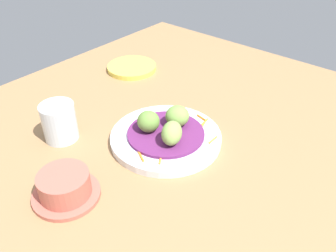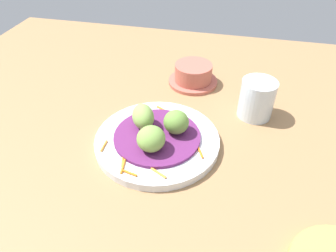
{
  "view_description": "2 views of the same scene",
  "coord_description": "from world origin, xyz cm",
  "px_view_note": "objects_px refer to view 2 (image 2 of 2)",
  "views": [
    {
      "loc": [
        32.8,
        -46.16,
        47.83
      ],
      "look_at": [
        -5.64,
        -0.36,
        5.67
      ],
      "focal_mm": 38.17,
      "sensor_mm": 36.0,
      "label": 1
    },
    {
      "loc": [
        -17.55,
        40.94,
        41.61
      ],
      "look_at": [
        -7.89,
        -1.12,
        6.37
      ],
      "focal_mm": 33.12,
      "sensor_mm": 36.0,
      "label": 2
    }
  ],
  "objects_px": {
    "main_plate": "(157,141)",
    "terracotta_bowl": "(193,75)",
    "guac_scoop_left": "(143,117)",
    "guac_scoop_right": "(176,122)",
    "guac_scoop_center": "(151,139)",
    "water_glass": "(257,99)"
  },
  "relations": [
    {
      "from": "main_plate",
      "to": "terracotta_bowl",
      "type": "height_order",
      "value": "terracotta_bowl"
    },
    {
      "from": "terracotta_bowl",
      "to": "guac_scoop_center",
      "type": "bearing_deg",
      "value": 83.6
    },
    {
      "from": "guac_scoop_right",
      "to": "terracotta_bowl",
      "type": "bearing_deg",
      "value": -89.32
    },
    {
      "from": "main_plate",
      "to": "guac_scoop_center",
      "type": "xyz_separation_m",
      "value": [
        0.0,
        0.04,
        0.04
      ]
    },
    {
      "from": "guac_scoop_center",
      "to": "terracotta_bowl",
      "type": "height_order",
      "value": "guac_scoop_center"
    },
    {
      "from": "guac_scoop_center",
      "to": "guac_scoop_right",
      "type": "distance_m",
      "value": 0.06
    },
    {
      "from": "guac_scoop_left",
      "to": "terracotta_bowl",
      "type": "relative_size",
      "value": 0.47
    },
    {
      "from": "water_glass",
      "to": "guac_scoop_right",
      "type": "bearing_deg",
      "value": 38.88
    },
    {
      "from": "guac_scoop_center",
      "to": "water_glass",
      "type": "height_order",
      "value": "water_glass"
    },
    {
      "from": "main_plate",
      "to": "terracotta_bowl",
      "type": "distance_m",
      "value": 0.23
    },
    {
      "from": "main_plate",
      "to": "guac_scoop_left",
      "type": "bearing_deg",
      "value": -31.14
    },
    {
      "from": "main_plate",
      "to": "guac_scoop_left",
      "type": "xyz_separation_m",
      "value": [
        0.03,
        -0.02,
        0.04
      ]
    },
    {
      "from": "main_plate",
      "to": "water_glass",
      "type": "relative_size",
      "value": 2.87
    },
    {
      "from": "guac_scoop_center",
      "to": "terracotta_bowl",
      "type": "distance_m",
      "value": 0.27
    },
    {
      "from": "guac_scoop_right",
      "to": "water_glass",
      "type": "distance_m",
      "value": 0.18
    },
    {
      "from": "main_plate",
      "to": "water_glass",
      "type": "bearing_deg",
      "value": -142.77
    },
    {
      "from": "guac_scoop_right",
      "to": "terracotta_bowl",
      "type": "height_order",
      "value": "guac_scoop_right"
    },
    {
      "from": "guac_scoop_left",
      "to": "guac_scoop_right",
      "type": "bearing_deg",
      "value": 178.86
    },
    {
      "from": "guac_scoop_center",
      "to": "guac_scoop_right",
      "type": "bearing_deg",
      "value": -121.14
    },
    {
      "from": "guac_scoop_left",
      "to": "water_glass",
      "type": "height_order",
      "value": "water_glass"
    },
    {
      "from": "terracotta_bowl",
      "to": "main_plate",
      "type": "bearing_deg",
      "value": 82.78
    },
    {
      "from": "main_plate",
      "to": "guac_scoop_right",
      "type": "relative_size",
      "value": 4.94
    }
  ]
}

